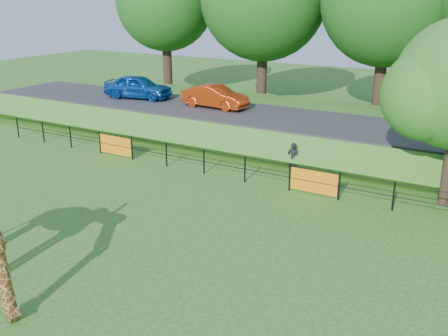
# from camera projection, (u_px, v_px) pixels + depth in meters

# --- Properties ---
(ground) EXTENTS (90.00, 90.00, 0.00)m
(ground) POSITION_uv_depth(u_px,v_px,m) (116.00, 267.00, 14.26)
(ground) COLOR #276118
(ground) RESTS_ON ground
(perimeter_fence) EXTENTS (28.07, 0.10, 1.10)m
(perimeter_fence) POSITION_uv_depth(u_px,v_px,m) (245.00, 169.00, 20.65)
(perimeter_fence) COLOR black
(perimeter_fence) RESTS_ON ground
(embankment) EXTENTS (40.00, 9.00, 1.30)m
(embankment) POSITION_uv_depth(u_px,v_px,m) (309.00, 128.00, 26.77)
(embankment) COLOR #276118
(embankment) RESTS_ON ground
(road) EXTENTS (40.00, 5.00, 0.12)m
(road) POSITION_uv_depth(u_px,v_px,m) (300.00, 120.00, 25.31)
(road) COLOR #2A2A2C
(road) RESTS_ON embankment
(car_blue) EXTENTS (4.38, 2.37, 1.41)m
(car_blue) POSITION_uv_depth(u_px,v_px,m) (138.00, 87.00, 30.29)
(car_blue) COLOR blue
(car_blue) RESTS_ON road
(car_red) EXTENTS (3.88, 1.55, 1.26)m
(car_red) POSITION_uv_depth(u_px,v_px,m) (215.00, 97.00, 27.74)
(car_red) COLOR #BC350D
(car_red) RESTS_ON road
(visitor) EXTENTS (0.54, 0.38, 1.40)m
(visitor) POSITION_uv_depth(u_px,v_px,m) (293.00, 158.00, 21.55)
(visitor) COLOR black
(visitor) RESTS_ON ground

